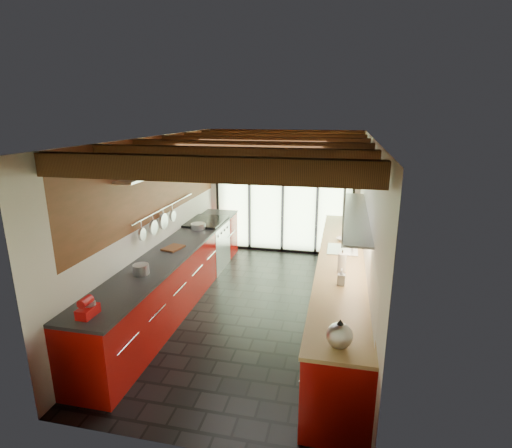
# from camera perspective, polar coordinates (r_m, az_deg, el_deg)

# --- Properties ---
(ground) EXTENTS (5.50, 5.50, 0.00)m
(ground) POSITION_cam_1_polar(r_m,az_deg,el_deg) (6.35, -0.11, -11.93)
(ground) COLOR black
(ground) RESTS_ON ground
(room_shell) EXTENTS (5.50, 5.50, 5.50)m
(room_shell) POSITION_cam_1_polar(r_m,az_deg,el_deg) (5.77, -0.12, 2.75)
(room_shell) COLOR silver
(room_shell) RESTS_ON ground
(ceiling_beams) EXTENTS (3.14, 5.06, 4.90)m
(ceiling_beams) POSITION_cam_1_polar(r_m,az_deg,el_deg) (6.01, 0.68, 11.08)
(ceiling_beams) COLOR #593316
(ceiling_beams) RESTS_ON ground
(glass_door) EXTENTS (2.95, 0.10, 2.90)m
(glass_door) POSITION_cam_1_polar(r_m,az_deg,el_deg) (8.38, 3.90, 6.85)
(glass_door) COLOR #C6EAAD
(glass_door) RESTS_ON ground
(left_counter) EXTENTS (0.68, 5.00, 0.92)m
(left_counter) POSITION_cam_1_polar(r_m,az_deg,el_deg) (6.53, -11.19, -7.00)
(left_counter) COLOR #930C08
(left_counter) RESTS_ON ground
(range_stove) EXTENTS (0.66, 0.90, 0.97)m
(range_stove) POSITION_cam_1_polar(r_m,az_deg,el_deg) (7.78, -6.99, -2.95)
(range_stove) COLOR silver
(range_stove) RESTS_ON ground
(right_counter) EXTENTS (0.68, 5.00, 0.92)m
(right_counter) POSITION_cam_1_polar(r_m,az_deg,el_deg) (6.03, 11.94, -9.00)
(right_counter) COLOR #930C08
(right_counter) RESTS_ON ground
(sink_assembly) EXTENTS (0.45, 0.52, 0.43)m
(sink_assembly) POSITION_cam_1_polar(r_m,az_deg,el_deg) (6.22, 12.38, -3.30)
(sink_assembly) COLOR silver
(sink_assembly) RESTS_ON right_counter
(upper_cabinets_right) EXTENTS (0.34, 3.00, 3.00)m
(upper_cabinets_right) POSITION_cam_1_polar(r_m,az_deg,el_deg) (5.90, 14.27, 4.50)
(upper_cabinets_right) COLOR silver
(upper_cabinets_right) RESTS_ON ground
(left_wall_fixtures) EXTENTS (0.28, 2.60, 0.96)m
(left_wall_fixtures) POSITION_cam_1_polar(r_m,az_deg,el_deg) (6.33, -12.95, 5.62)
(left_wall_fixtures) COLOR silver
(left_wall_fixtures) RESTS_ON ground
(stand_mixer) EXTENTS (0.14, 0.24, 0.22)m
(stand_mixer) POSITION_cam_1_polar(r_m,az_deg,el_deg) (4.54, -22.89, -11.01)
(stand_mixer) COLOR red
(stand_mixer) RESTS_ON left_counter
(pot_large) EXTENTS (0.21, 0.21, 0.13)m
(pot_large) POSITION_cam_1_polar(r_m,az_deg,el_deg) (5.41, -16.11, -6.24)
(pot_large) COLOR silver
(pot_large) RESTS_ON left_counter
(pot_small) EXTENTS (0.28, 0.28, 0.10)m
(pot_small) POSITION_cam_1_polar(r_m,az_deg,el_deg) (7.23, -8.26, -0.31)
(pot_small) COLOR silver
(pot_small) RESTS_ON left_counter
(cutting_board) EXTENTS (0.30, 0.37, 0.03)m
(cutting_board) POSITION_cam_1_polar(r_m,az_deg,el_deg) (6.27, -11.74, -3.36)
(cutting_board) COLOR brown
(cutting_board) RESTS_ON left_counter
(kettle) EXTENTS (0.30, 0.33, 0.28)m
(kettle) POSITION_cam_1_polar(r_m,az_deg,el_deg) (3.76, 11.85, -15.13)
(kettle) COLOR silver
(kettle) RESTS_ON right_counter
(paper_towel) EXTENTS (0.13, 0.13, 0.29)m
(paper_towel) POSITION_cam_1_polar(r_m,az_deg,el_deg) (5.38, 12.17, -5.42)
(paper_towel) COLOR white
(paper_towel) RESTS_ON right_counter
(soap_bottle) EXTENTS (0.10, 0.10, 0.20)m
(soap_bottle) POSITION_cam_1_polar(r_m,az_deg,el_deg) (4.99, 12.10, -7.39)
(soap_bottle) COLOR silver
(soap_bottle) RESTS_ON right_counter
(bowl) EXTENTS (0.25, 0.25, 0.05)m
(bowl) POSITION_cam_1_polar(r_m,az_deg,el_deg) (6.67, 12.26, -2.14)
(bowl) COLOR silver
(bowl) RESTS_ON right_counter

